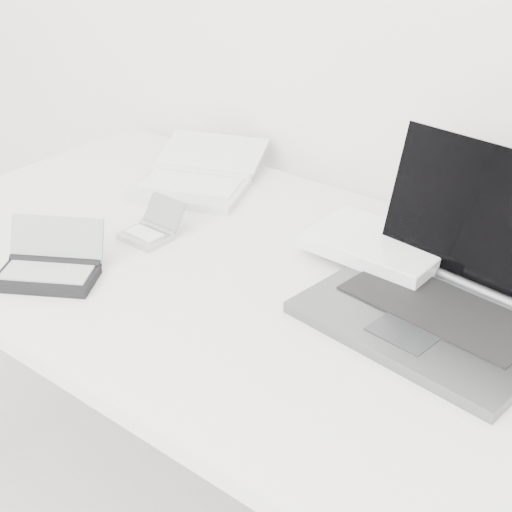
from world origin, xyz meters
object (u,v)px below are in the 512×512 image
Objects in this scene: netbook_open_white at (196,178)px; palmtop_charcoal at (50,268)px; laptop_large at (426,278)px; desk at (283,305)px.

palmtop_charcoal reaches higher than netbook_open_white.
laptop_large is at bearing -31.76° from netbook_open_white.
laptop_large is at bearing 1.04° from palmtop_charcoal.
palmtop_charcoal is (-0.55, -0.34, -0.02)m from laptop_large.
laptop_large is 2.34× the size of palmtop_charcoal.
desk is 3.19× the size of laptop_large.
laptop_large is 0.63m from netbook_open_white.
desk is 0.46m from netbook_open_white.
desk is 0.42m from palmtop_charcoal.
netbook_open_white is (-0.62, 0.11, -0.02)m from laptop_large.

